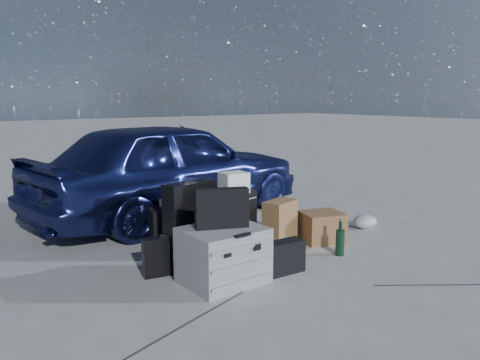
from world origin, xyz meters
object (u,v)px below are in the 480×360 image
object	(u,v)px
suitcase_left	(190,217)
cardboard_box	(322,227)
duffel_bag	(185,223)
briefcase	(168,255)
pelican_case	(223,255)
car	(172,168)
suitcase_right	(234,223)
green_bottle	(340,238)

from	to	relation	value
suitcase_left	cardboard_box	size ratio (longest dim) A/B	1.67
duffel_bag	cardboard_box	bearing A→B (deg)	-24.14
briefcase	cardboard_box	distance (m)	1.72
pelican_case	duffel_bag	xyz separation A→B (m)	(0.31, 1.17, -0.05)
briefcase	cardboard_box	world-z (taller)	briefcase
cardboard_box	suitcase_left	bearing A→B (deg)	157.93
car	suitcase_right	size ratio (longest dim) A/B	6.05
pelican_case	green_bottle	world-z (taller)	pelican_case
car	cardboard_box	distance (m)	2.05
car	briefcase	size ratio (longest dim) A/B	8.41
car	cardboard_box	size ratio (longest dim) A/B	8.74
duffel_bag	suitcase_right	bearing A→B (deg)	-59.71
car	pelican_case	size ratio (longest dim) A/B	5.75
cardboard_box	duffel_bag	bearing A→B (deg)	142.47
briefcase	duffel_bag	bearing A→B (deg)	61.44
suitcase_left	duffel_bag	world-z (taller)	suitcase_left
car	cardboard_box	world-z (taller)	car
suitcase_left	pelican_case	bearing A→B (deg)	-111.59
suitcase_right	cardboard_box	distance (m)	0.98
suitcase_left	duffel_bag	distance (m)	0.41
cardboard_box	green_bottle	distance (m)	0.45
suitcase_right	duffel_bag	bearing A→B (deg)	93.73
suitcase_left	cardboard_box	world-z (taller)	suitcase_left
suitcase_right	cardboard_box	bearing A→B (deg)	-28.07
briefcase	suitcase_left	bearing A→B (deg)	50.72
pelican_case	cardboard_box	bearing A→B (deg)	10.24
cardboard_box	pelican_case	bearing A→B (deg)	-168.06
pelican_case	suitcase_left	xyz separation A→B (m)	(0.17, 0.81, 0.12)
cardboard_box	suitcase_right	bearing A→B (deg)	165.10
suitcase_right	green_bottle	size ratio (longest dim) A/B	1.77
pelican_case	green_bottle	size ratio (longest dim) A/B	1.86
briefcase	green_bottle	size ratio (longest dim) A/B	1.27
suitcase_right	duffel_bag	size ratio (longest dim) A/B	0.82
car	suitcase_left	xyz separation A→B (m)	(-0.52, -1.35, -0.27)
pelican_case	suitcase_left	world-z (taller)	suitcase_left
car	green_bottle	size ratio (longest dim) A/B	10.72
suitcase_right	duffel_bag	xyz separation A→B (m)	(-0.19, 0.61, -0.11)
suitcase_right	car	bearing A→B (deg)	69.72
briefcase	duffel_bag	xyz separation A→B (m)	(0.59, 0.75, 0.02)
briefcase	suitcase_right	xyz separation A→B (m)	(0.77, 0.13, 0.13)
green_bottle	pelican_case	bearing A→B (deg)	175.07
pelican_case	cardboard_box	xyz separation A→B (m)	(1.43, 0.30, -0.07)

